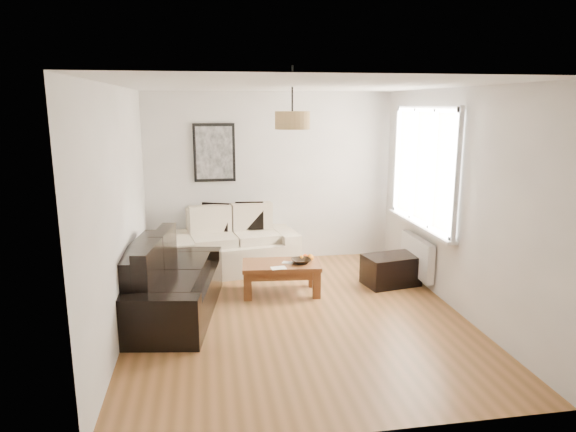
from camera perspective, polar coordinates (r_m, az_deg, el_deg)
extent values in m
plane|color=brown|center=(6.06, 0.94, -10.96)|extent=(4.50, 4.50, 0.00)
cube|color=white|center=(7.17, 14.27, -4.38)|extent=(0.10, 0.90, 0.52)
cylinder|color=tan|center=(5.86, 0.49, 10.70)|extent=(0.40, 0.40, 0.20)
cube|color=black|center=(7.08, 11.47, -5.96)|extent=(0.79, 0.58, 0.41)
cube|color=black|center=(7.65, -8.08, -0.11)|extent=(0.44, 0.28, 0.42)
cube|color=black|center=(7.67, -4.35, 0.03)|extent=(0.43, 0.17, 0.42)
imported|color=black|center=(6.54, 1.49, -5.08)|extent=(0.27, 0.27, 0.06)
sphere|color=#EB5013|center=(6.70, 1.95, -4.59)|extent=(0.09, 0.09, 0.07)
sphere|color=orange|center=(6.66, 2.52, -4.68)|extent=(0.11, 0.11, 0.09)
sphere|color=orange|center=(6.66, 1.53, -4.68)|extent=(0.07, 0.07, 0.06)
cube|color=white|center=(6.36, -1.08, -5.85)|extent=(0.20, 0.15, 0.01)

